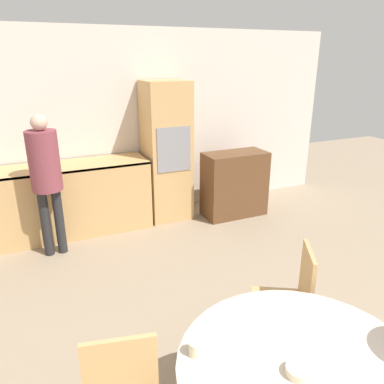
{
  "coord_description": "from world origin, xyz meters",
  "views": [
    {
      "loc": [
        -1.31,
        0.13,
        2.22
      ],
      "look_at": [
        -0.06,
        2.92,
        1.11
      ],
      "focal_mm": 35.0,
      "sensor_mm": 36.0,
      "label": 1
    }
  ],
  "objects_px": {
    "chair_far_right": "(291,298)",
    "oven_unit": "(166,152)",
    "cup": "(196,348)",
    "bowl_near": "(299,371)",
    "sideboard": "(234,184)",
    "person_standing": "(46,171)"
  },
  "relations": [
    {
      "from": "chair_far_right",
      "to": "oven_unit",
      "type": "bearing_deg",
      "value": -152.09
    },
    {
      "from": "cup",
      "to": "bowl_near",
      "type": "height_order",
      "value": "cup"
    },
    {
      "from": "oven_unit",
      "to": "cup",
      "type": "relative_size",
      "value": 23.98
    },
    {
      "from": "oven_unit",
      "to": "sideboard",
      "type": "height_order",
      "value": "oven_unit"
    },
    {
      "from": "person_standing",
      "to": "sideboard",
      "type": "bearing_deg",
      "value": 3.58
    },
    {
      "from": "oven_unit",
      "to": "person_standing",
      "type": "bearing_deg",
      "value": -162.38
    },
    {
      "from": "chair_far_right",
      "to": "cup",
      "type": "relative_size",
      "value": 11.47
    },
    {
      "from": "chair_far_right",
      "to": "bowl_near",
      "type": "distance_m",
      "value": 1.01
    },
    {
      "from": "chair_far_right",
      "to": "sideboard",
      "type": "bearing_deg",
      "value": -171.38
    },
    {
      "from": "cup",
      "to": "sideboard",
      "type": "bearing_deg",
      "value": 56.42
    },
    {
      "from": "person_standing",
      "to": "cup",
      "type": "distance_m",
      "value": 2.95
    },
    {
      "from": "sideboard",
      "to": "cup",
      "type": "distance_m",
      "value": 3.68
    },
    {
      "from": "sideboard",
      "to": "person_standing",
      "type": "xyz_separation_m",
      "value": [
        -2.53,
        -0.16,
        0.56
      ]
    },
    {
      "from": "person_standing",
      "to": "bowl_near",
      "type": "distance_m",
      "value": 3.35
    },
    {
      "from": "chair_far_right",
      "to": "person_standing",
      "type": "relative_size",
      "value": 0.56
    },
    {
      "from": "oven_unit",
      "to": "person_standing",
      "type": "height_order",
      "value": "oven_unit"
    },
    {
      "from": "oven_unit",
      "to": "bowl_near",
      "type": "relative_size",
      "value": 14.28
    },
    {
      "from": "sideboard",
      "to": "chair_far_right",
      "type": "height_order",
      "value": "sideboard"
    },
    {
      "from": "oven_unit",
      "to": "chair_far_right",
      "type": "relative_size",
      "value": 2.09
    },
    {
      "from": "chair_far_right",
      "to": "bowl_near",
      "type": "bearing_deg",
      "value": -7.18
    },
    {
      "from": "oven_unit",
      "to": "bowl_near",
      "type": "height_order",
      "value": "oven_unit"
    },
    {
      "from": "sideboard",
      "to": "person_standing",
      "type": "bearing_deg",
      "value": -176.42
    }
  ]
}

